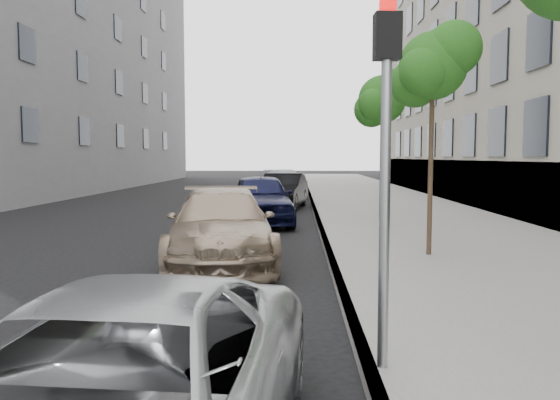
{
  "coord_description": "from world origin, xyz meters",
  "views": [
    {
      "loc": [
        0.47,
        -3.19,
        2.15
      ],
      "look_at": [
        0.22,
        4.95,
        1.5
      ],
      "focal_mm": 35.0,
      "sensor_mm": 36.0,
      "label": 1
    }
  ],
  "objects_px": {
    "tree_mid": "(434,66)",
    "suv": "(221,226)",
    "signal_pole": "(386,144)",
    "sedan_blue": "(260,199)",
    "tree_far": "(383,99)",
    "sedan_black": "(283,191)",
    "sedan_rear": "(284,183)"
  },
  "relations": [
    {
      "from": "tree_mid",
      "to": "suv",
      "type": "bearing_deg",
      "value": -176.21
    },
    {
      "from": "signal_pole",
      "to": "sedan_blue",
      "type": "height_order",
      "value": "signal_pole"
    },
    {
      "from": "tree_far",
      "to": "sedan_black",
      "type": "xyz_separation_m",
      "value": [
        -3.33,
        4.86,
        -3.24
      ]
    },
    {
      "from": "tree_mid",
      "to": "sedan_black",
      "type": "height_order",
      "value": "tree_mid"
    },
    {
      "from": "signal_pole",
      "to": "sedan_rear",
      "type": "relative_size",
      "value": 0.69
    },
    {
      "from": "sedan_blue",
      "to": "sedan_black",
      "type": "bearing_deg",
      "value": 76.06
    },
    {
      "from": "tree_far",
      "to": "sedan_rear",
      "type": "height_order",
      "value": "tree_far"
    },
    {
      "from": "sedan_rear",
      "to": "sedan_blue",
      "type": "bearing_deg",
      "value": -100.88
    },
    {
      "from": "tree_mid",
      "to": "sedan_rear",
      "type": "distance_m",
      "value": 18.42
    },
    {
      "from": "suv",
      "to": "signal_pole",
      "type": "bearing_deg",
      "value": -75.51
    },
    {
      "from": "suv",
      "to": "sedan_blue",
      "type": "relative_size",
      "value": 1.08
    },
    {
      "from": "sedan_rear",
      "to": "sedan_black",
      "type": "bearing_deg",
      "value": -97.5
    },
    {
      "from": "tree_far",
      "to": "sedan_blue",
      "type": "xyz_separation_m",
      "value": [
        -3.92,
        -0.32,
        -3.17
      ]
    },
    {
      "from": "tree_far",
      "to": "sedan_black",
      "type": "distance_m",
      "value": 6.72
    },
    {
      "from": "sedan_rear",
      "to": "tree_mid",
      "type": "bearing_deg",
      "value": -87.59
    },
    {
      "from": "sedan_blue",
      "to": "tree_far",
      "type": "bearing_deg",
      "value": -2.75
    },
    {
      "from": "sedan_black",
      "to": "sedan_rear",
      "type": "relative_size",
      "value": 0.88
    },
    {
      "from": "sedan_black",
      "to": "tree_mid",
      "type": "bearing_deg",
      "value": -65.59
    },
    {
      "from": "suv",
      "to": "tree_far",
      "type": "bearing_deg",
      "value": 50.09
    },
    {
      "from": "signal_pole",
      "to": "suv",
      "type": "bearing_deg",
      "value": 108.97
    },
    {
      "from": "suv",
      "to": "sedan_blue",
      "type": "height_order",
      "value": "sedan_blue"
    },
    {
      "from": "tree_far",
      "to": "sedan_rear",
      "type": "xyz_separation_m",
      "value": [
        -3.44,
        11.3,
        -3.25
      ]
    },
    {
      "from": "tree_mid",
      "to": "sedan_black",
      "type": "bearing_deg",
      "value": 106.33
    },
    {
      "from": "tree_far",
      "to": "sedan_blue",
      "type": "height_order",
      "value": "tree_far"
    },
    {
      "from": "tree_far",
      "to": "sedan_rear",
      "type": "distance_m",
      "value": 12.26
    },
    {
      "from": "sedan_black",
      "to": "sedan_rear",
      "type": "xyz_separation_m",
      "value": [
        -0.12,
        6.45,
        -0.0
      ]
    },
    {
      "from": "sedan_black",
      "to": "sedan_blue",
      "type": "bearing_deg",
      "value": -88.43
    },
    {
      "from": "sedan_black",
      "to": "sedan_rear",
      "type": "height_order",
      "value": "sedan_black"
    },
    {
      "from": "sedan_blue",
      "to": "sedan_rear",
      "type": "xyz_separation_m",
      "value": [
        0.48,
        11.63,
        -0.08
      ]
    },
    {
      "from": "tree_mid",
      "to": "sedan_rear",
      "type": "relative_size",
      "value": 0.93
    },
    {
      "from": "signal_pole",
      "to": "sedan_black",
      "type": "relative_size",
      "value": 0.78
    },
    {
      "from": "tree_mid",
      "to": "signal_pole",
      "type": "xyz_separation_m",
      "value": [
        -1.93,
        -6.08,
        -1.69
      ]
    }
  ]
}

